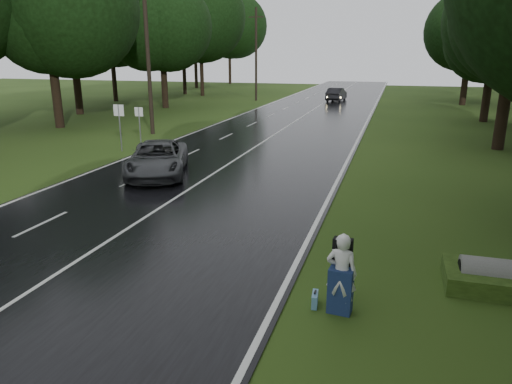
% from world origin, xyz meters
% --- Properties ---
extents(ground, '(160.00, 160.00, 0.00)m').
position_xyz_m(ground, '(0.00, 0.00, 0.00)').
color(ground, '#2C4614').
rests_on(ground, ground).
extents(road, '(12.00, 140.00, 0.04)m').
position_xyz_m(road, '(0.00, 20.00, 0.02)').
color(road, black).
rests_on(road, ground).
extents(lane_center, '(0.12, 140.00, 0.01)m').
position_xyz_m(lane_center, '(0.00, 20.00, 0.04)').
color(lane_center, silver).
rests_on(lane_center, road).
extents(grey_car, '(4.39, 6.09, 1.54)m').
position_xyz_m(grey_car, '(-2.41, 9.10, 0.81)').
color(grey_car, '#434547').
rests_on(grey_car, road).
extents(far_car, '(2.05, 4.86, 1.56)m').
position_xyz_m(far_car, '(1.02, 47.61, 0.82)').
color(far_car, black).
rests_on(far_car, road).
extents(hitchhiker, '(0.72, 0.66, 1.86)m').
position_xyz_m(hitchhiker, '(7.22, -0.66, 0.86)').
color(hitchhiker, silver).
rests_on(hitchhiker, ground).
extents(suitcase, '(0.17, 0.45, 0.31)m').
position_xyz_m(suitcase, '(6.65, -0.57, 0.16)').
color(suitcase, '#5686A9').
rests_on(suitcase, ground).
extents(culvert, '(1.51, 0.76, 0.76)m').
position_xyz_m(culvert, '(10.65, 1.52, 0.00)').
color(culvert, slate).
rests_on(culvert, ground).
extents(utility_pole_mid, '(1.80, 0.28, 10.14)m').
position_xyz_m(utility_pole_mid, '(-8.50, 19.74, 0.00)').
color(utility_pole_mid, black).
rests_on(utility_pole_mid, ground).
extents(utility_pole_far, '(1.80, 0.28, 10.69)m').
position_xyz_m(utility_pole_far, '(-8.50, 45.68, 0.00)').
color(utility_pole_far, black).
rests_on(utility_pole_far, ground).
extents(road_sign_a, '(0.65, 0.10, 2.71)m').
position_xyz_m(road_sign_a, '(-7.20, 13.63, 0.00)').
color(road_sign_a, white).
rests_on(road_sign_a, ground).
extents(road_sign_b, '(0.56, 0.10, 2.34)m').
position_xyz_m(road_sign_b, '(-7.20, 15.83, 0.00)').
color(road_sign_b, white).
rests_on(road_sign_b, ground).
extents(tree_left_d, '(9.46, 9.46, 14.78)m').
position_xyz_m(tree_left_d, '(-16.88, 20.39, 0.00)').
color(tree_left_d, black).
rests_on(tree_left_d, ground).
extents(tree_left_e, '(9.16, 9.16, 14.31)m').
position_xyz_m(tree_left_e, '(-15.40, 35.22, 0.00)').
color(tree_left_e, black).
rests_on(tree_left_e, ground).
extents(tree_left_f, '(11.01, 11.01, 17.20)m').
position_xyz_m(tree_left_f, '(-17.45, 50.10, 0.00)').
color(tree_left_f, black).
rests_on(tree_left_f, ground).
extents(tree_right_d, '(8.87, 8.87, 13.86)m').
position_xyz_m(tree_right_d, '(14.08, 20.57, 0.00)').
color(tree_right_d, black).
rests_on(tree_right_d, ground).
extents(tree_right_e, '(7.66, 7.66, 11.96)m').
position_xyz_m(tree_right_e, '(15.19, 33.31, 0.00)').
color(tree_right_e, black).
rests_on(tree_right_e, ground).
extents(tree_right_f, '(8.97, 8.97, 14.01)m').
position_xyz_m(tree_right_f, '(15.10, 47.30, 0.00)').
color(tree_right_f, black).
rests_on(tree_right_f, ground).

